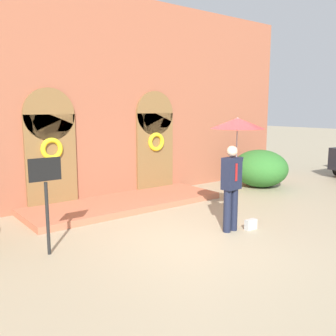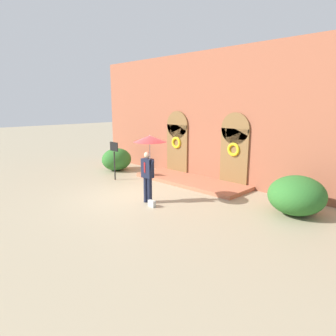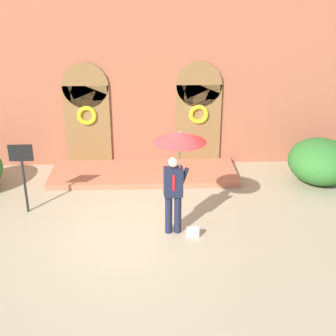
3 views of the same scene
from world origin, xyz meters
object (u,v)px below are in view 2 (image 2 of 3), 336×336
sign_post (114,155)px  shrub_right (297,195)px  shrub_left (117,159)px  handbag (152,204)px  person_with_umbrella (149,149)px

sign_post → shrub_right: sign_post is taller
shrub_left → shrub_right: size_ratio=0.86×
handbag → shrub_right: size_ratio=0.15×
shrub_right → person_with_umbrella: bearing=-147.8°
handbag → shrub_left: size_ratio=0.18×
person_with_umbrella → handbag: bearing=-31.8°
person_with_umbrella → shrub_right: 4.91m
person_with_umbrella → shrub_right: bearing=32.2°
handbag → shrub_left: (-5.49, 2.55, 0.46)m
person_with_umbrella → shrub_left: 5.83m
person_with_umbrella → shrub_right: person_with_umbrella is taller
person_with_umbrella → handbag: size_ratio=8.44×
sign_post → shrub_right: (7.57, 1.43, -0.56)m
sign_post → shrub_right: 7.73m
handbag → shrub_right: (3.69, 2.72, 0.50)m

